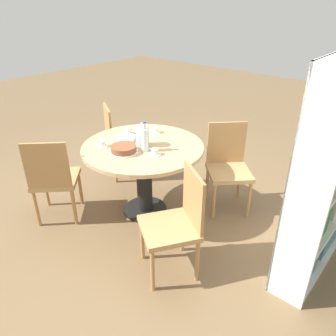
# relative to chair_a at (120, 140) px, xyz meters

# --- Properties ---
(ground_plane) EXTENTS (14.00, 14.00, 0.00)m
(ground_plane) POSITION_rel_chair_a_xyz_m (0.39, 0.78, -0.47)
(ground_plane) COLOR brown
(dining_table) EXTENTS (1.17, 1.17, 0.76)m
(dining_table) POSITION_rel_chair_a_xyz_m (0.39, 0.78, 0.12)
(dining_table) COLOR black
(dining_table) RESTS_ON ground_plane
(chair_a) EXTENTS (0.58, 0.58, 0.90)m
(chair_a) POSITION_rel_chair_a_xyz_m (0.00, 0.00, 0.00)
(chair_a) COLOR #A87A47
(chair_a) RESTS_ON ground_plane
(chair_b) EXTENTS (0.59, 0.59, 0.90)m
(chair_b) POSITION_rel_chair_a_xyz_m (1.05, 0.21, 0.00)
(chair_b) COLOR #A87A47
(chair_b) RESTS_ON ground_plane
(chair_c) EXTENTS (0.58, 0.58, 0.90)m
(chair_c) POSITION_rel_chair_a_xyz_m (0.81, 1.55, 0.00)
(chair_c) COLOR #A87A47
(chair_c) RESTS_ON ground_plane
(chair_d) EXTENTS (0.59, 0.59, 0.90)m
(chair_d) POSITION_rel_chair_a_xyz_m (-0.28, 1.35, 0.00)
(chair_d) COLOR #A87A47
(chair_d) RESTS_ON ground_plane
(bookshelf) EXTENTS (0.99, 0.28, 1.73)m
(bookshelf) POSITION_rel_chair_a_xyz_m (0.05, 2.35, 0.36)
(bookshelf) COLOR silver
(bookshelf) RESTS_ON ground_plane
(coffee_pot) EXTENTS (0.13, 0.13, 0.24)m
(coffee_pot) POSITION_rel_chair_a_xyz_m (0.39, 0.78, 0.39)
(coffee_pot) COLOR silver
(coffee_pot) RESTS_ON dining_table
(water_bottle) EXTENTS (0.07, 0.07, 0.29)m
(water_bottle) POSITION_rel_chair_a_xyz_m (0.46, 0.88, 0.40)
(water_bottle) COLOR silver
(water_bottle) RESTS_ON dining_table
(cake_main) EXTENTS (0.27, 0.27, 0.07)m
(cake_main) POSITION_rel_chair_a_xyz_m (0.61, 0.76, 0.31)
(cake_main) COLOR white
(cake_main) RESTS_ON dining_table
(cup_a) EXTENTS (0.11, 0.11, 0.06)m
(cup_a) POSITION_rel_chair_a_xyz_m (0.07, 0.65, 0.31)
(cup_a) COLOR silver
(cup_a) RESTS_ON dining_table
(cup_b) EXTENTS (0.11, 0.11, 0.06)m
(cup_b) POSITION_rel_chair_a_xyz_m (0.65, 0.51, 0.31)
(cup_b) COLOR silver
(cup_b) RESTS_ON dining_table
(cup_c) EXTENTS (0.11, 0.11, 0.06)m
(cup_c) POSITION_rel_chair_a_xyz_m (0.46, 1.01, 0.31)
(cup_c) COLOR silver
(cup_c) RESTS_ON dining_table
(cup_d) EXTENTS (0.11, 0.11, 0.06)m
(cup_d) POSITION_rel_chair_a_xyz_m (0.27, 0.45, 0.31)
(cup_d) COLOR silver
(cup_d) RESTS_ON dining_table
(plate_stack) EXTENTS (0.19, 0.19, 0.04)m
(plate_stack) POSITION_rel_chair_a_xyz_m (0.41, 0.56, 0.30)
(plate_stack) COLOR white
(plate_stack) RESTS_ON dining_table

